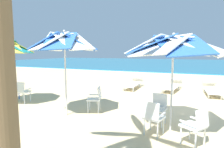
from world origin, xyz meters
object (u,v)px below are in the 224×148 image
at_px(plastic_chair_0, 196,124).
at_px(sun_lounger_1, 172,85).
at_px(plastic_chair_4, 22,91).
at_px(plastic_chair_2, 153,116).
at_px(plastic_chair_3, 96,98).
at_px(beach_umbrella_2, 3,47).
at_px(beach_umbrella_1, 65,43).
at_px(plastic_chair_1, 158,107).
at_px(sun_lounger_2, 133,83).
at_px(beach_umbrella_0, 173,47).
at_px(plastic_chair_6, 11,89).
at_px(sun_lounger_0, 212,89).

height_order(plastic_chair_0, sun_lounger_1, plastic_chair_0).
bearing_deg(plastic_chair_4, plastic_chair_0, -9.75).
bearing_deg(plastic_chair_2, plastic_chair_4, 170.33).
relative_size(plastic_chair_2, plastic_chair_3, 1.00).
distance_m(beach_umbrella_2, sun_lounger_1, 8.05).
bearing_deg(beach_umbrella_1, beach_umbrella_2, 178.89).
xyz_separation_m(plastic_chair_1, sun_lounger_2, (-2.20, 4.84, -0.22)).
relative_size(plastic_chair_0, sun_lounger_1, 0.39).
bearing_deg(plastic_chair_4, plastic_chair_2, -9.67).
bearing_deg(sun_lounger_2, beach_umbrella_0, -63.58).
height_order(beach_umbrella_0, sun_lounger_1, beach_umbrella_0).
xyz_separation_m(beach_umbrella_0, sun_lounger_2, (-2.58, 5.19, -1.91)).
bearing_deg(plastic_chair_2, plastic_chair_6, 170.27).
height_order(plastic_chair_1, plastic_chair_6, same).
bearing_deg(sun_lounger_2, sun_lounger_0, -1.42).
relative_size(plastic_chair_1, beach_umbrella_1, 0.32).
xyz_separation_m(plastic_chair_2, plastic_chair_3, (-2.17, 1.10, 0.00)).
bearing_deg(plastic_chair_1, sun_lounger_1, 91.07).
xyz_separation_m(plastic_chair_0, plastic_chair_3, (-3.14, 1.27, 0.00)).
relative_size(beach_umbrella_0, plastic_chair_2, 3.02).
distance_m(beach_umbrella_1, plastic_chair_3, 2.10).
relative_size(plastic_chair_1, sun_lounger_2, 0.40).
bearing_deg(sun_lounger_1, beach_umbrella_1, -117.26).
relative_size(beach_umbrella_0, beach_umbrella_2, 1.00).
bearing_deg(plastic_chair_2, plastic_chair_0, -10.21).
xyz_separation_m(beach_umbrella_0, beach_umbrella_2, (-6.14, -0.01, 0.04)).
height_order(beach_umbrella_1, plastic_chair_6, beach_umbrella_1).
relative_size(plastic_chair_0, plastic_chair_1, 1.00).
height_order(plastic_chair_2, plastic_chair_4, same).
relative_size(beach_umbrella_0, plastic_chair_4, 3.02).
distance_m(plastic_chair_4, sun_lounger_1, 7.26).
bearing_deg(plastic_chair_0, plastic_chair_3, 157.96).
distance_m(beach_umbrella_0, sun_lounger_1, 5.71).
xyz_separation_m(plastic_chair_0, beach_umbrella_2, (-6.73, 0.64, 1.74)).
bearing_deg(plastic_chair_3, plastic_chair_1, -7.04).
bearing_deg(sun_lounger_0, sun_lounger_2, 178.58).
distance_m(plastic_chair_0, beach_umbrella_2, 6.98).
height_order(beach_umbrella_0, plastic_chair_4, beach_umbrella_0).
height_order(beach_umbrella_2, sun_lounger_1, beach_umbrella_2).
distance_m(plastic_chair_2, sun_lounger_0, 5.85).
bearing_deg(plastic_chair_4, plastic_chair_1, -1.07).
bearing_deg(sun_lounger_0, plastic_chair_0, -98.00).
bearing_deg(sun_lounger_1, beach_umbrella_0, -84.97).
relative_size(plastic_chair_2, beach_umbrella_2, 0.33).
relative_size(sun_lounger_1, sun_lounger_2, 1.03).
height_order(plastic_chair_6, sun_lounger_1, plastic_chair_6).
bearing_deg(plastic_chair_4, beach_umbrella_1, -11.55).
bearing_deg(plastic_chair_0, beach_umbrella_2, 174.61).
relative_size(plastic_chair_2, sun_lounger_0, 0.40).
bearing_deg(sun_lounger_0, beach_umbrella_0, -105.35).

